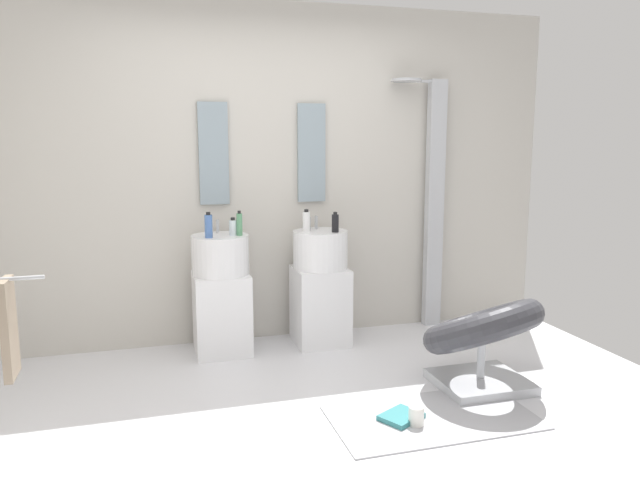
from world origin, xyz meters
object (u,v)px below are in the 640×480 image
at_px(coffee_mug, 416,416).
at_px(towel_rack, 3,333).
at_px(pedestal_sink_left, 221,293).
at_px(pedestal_sink_right, 320,286).
at_px(soap_bottle_green, 239,224).
at_px(soap_bottle_clear, 233,227).
at_px(soap_bottle_grey, 307,223).
at_px(soap_bottle_blue, 209,226).
at_px(magazine_teal, 401,417).
at_px(lounge_chair, 482,334).
at_px(soap_bottle_white, 306,221).
at_px(shower_column, 433,199).
at_px(soap_bottle_black, 335,223).

bearing_deg(coffee_mug, towel_rack, 171.21).
distance_m(pedestal_sink_left, pedestal_sink_right, 0.76).
xyz_separation_m(towel_rack, soap_bottle_green, (1.35, 1.12, 0.34)).
xyz_separation_m(soap_bottle_clear, soap_bottle_grey, (0.58, 0.10, -0.00)).
bearing_deg(soap_bottle_grey, soap_bottle_blue, -168.33).
relative_size(towel_rack, soap_bottle_green, 5.28).
bearing_deg(soap_bottle_blue, coffee_mug, -55.49).
height_order(pedestal_sink_right, magazine_teal, pedestal_sink_right).
xyz_separation_m(pedestal_sink_right, towel_rack, (-1.98, -1.18, 0.18)).
height_order(lounge_chair, soap_bottle_white, soap_bottle_white).
bearing_deg(towel_rack, lounge_chair, 1.41).
distance_m(towel_rack, coffee_mug, 2.19).
relative_size(shower_column, soap_bottle_grey, 16.97).
bearing_deg(magazine_teal, soap_bottle_white, 68.43).
relative_size(soap_bottle_blue, soap_bottle_white, 1.07).
height_order(soap_bottle_green, soap_bottle_black, soap_bottle_green).
relative_size(lounge_chair, coffee_mug, 9.93).
bearing_deg(pedestal_sink_right, towel_rack, -149.22).
relative_size(pedestal_sink_left, soap_bottle_clear, 7.54).
xyz_separation_m(lounge_chair, soap_bottle_green, (-1.37, 1.05, 0.62)).
bearing_deg(soap_bottle_green, towel_rack, -140.38).
bearing_deg(towel_rack, pedestal_sink_right, 30.78).
distance_m(pedestal_sink_left, coffee_mug, 1.78).
height_order(lounge_chair, magazine_teal, lounge_chair).
xyz_separation_m(pedestal_sink_right, coffee_mug, (0.12, -1.50, -0.39)).
height_order(towel_rack, soap_bottle_black, soap_bottle_black).
relative_size(coffee_mug, soap_bottle_clear, 0.81).
relative_size(pedestal_sink_right, towel_rack, 1.04).
bearing_deg(lounge_chair, magazine_teal, -155.99).
height_order(towel_rack, soap_bottle_grey, soap_bottle_grey).
distance_m(soap_bottle_green, soap_bottle_black, 0.71).
bearing_deg(soap_bottle_white, pedestal_sink_right, 13.15).
height_order(pedestal_sink_right, soap_bottle_white, soap_bottle_white).
xyz_separation_m(coffee_mug, soap_bottle_grey, (-0.21, 1.56, 0.88)).
bearing_deg(soap_bottle_white, pedestal_sink_left, 177.59).
distance_m(magazine_teal, coffee_mug, 0.11).
distance_m(towel_rack, soap_bottle_blue, 1.60).
relative_size(pedestal_sink_right, soap_bottle_grey, 8.16).
xyz_separation_m(shower_column, soap_bottle_white, (-1.15, -0.22, -0.12)).
bearing_deg(shower_column, lounge_chair, -102.36).
height_order(magazine_teal, soap_bottle_clear, soap_bottle_clear).
xyz_separation_m(soap_bottle_black, soap_bottle_clear, (-0.76, 0.06, -0.01)).
xyz_separation_m(towel_rack, soap_bottle_clear, (1.31, 1.14, 0.32)).
height_order(shower_column, lounge_chair, shower_column).
distance_m(towel_rack, magazine_teal, 2.14).
bearing_deg(soap_bottle_grey, soap_bottle_white, -107.21).
distance_m(pedestal_sink_right, shower_column, 1.23).
height_order(pedestal_sink_left, shower_column, shower_column).
distance_m(lounge_chair, soap_bottle_grey, 1.55).
bearing_deg(soap_bottle_black, pedestal_sink_right, 130.59).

